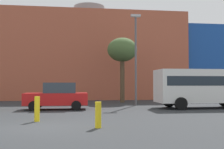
# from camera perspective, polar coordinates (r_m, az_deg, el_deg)

# --- Properties ---
(ground_plane) EXTENTS (200.00, 200.00, 0.00)m
(ground_plane) POSITION_cam_1_polar(r_m,az_deg,el_deg) (11.03, -15.01, -10.83)
(ground_plane) COLOR #2D3033
(building_backdrop) EXTENTS (38.49, 13.03, 11.85)m
(building_backdrop) POSITION_cam_1_polar(r_m,az_deg,el_deg) (35.00, -4.91, 2.91)
(building_backdrop) COLOR #B2563D
(building_backdrop) RESTS_ON ground_plane
(parked_car_2) EXTENTS (4.15, 2.04, 1.80)m
(parked_car_2) POSITION_cam_1_polar(r_m,az_deg,el_deg) (18.41, -11.57, -4.53)
(parked_car_2) COLOR red
(parked_car_2) RESTS_ON ground_plane
(white_bus) EXTENTS (6.80, 2.62, 2.72)m
(white_bus) POSITION_cam_1_polar(r_m,az_deg,el_deg) (20.16, 19.02, -2.19)
(white_bus) COLOR white
(white_bus) RESTS_ON ground_plane
(bare_tree_0) EXTENTS (2.81, 2.81, 6.08)m
(bare_tree_0) POSITION_cam_1_polar(r_m,az_deg,el_deg) (25.28, 2.20, 5.05)
(bare_tree_0) COLOR brown
(bare_tree_0) RESTS_ON ground_plane
(bollard_yellow_0) EXTENTS (0.24, 0.24, 1.14)m
(bollard_yellow_0) POSITION_cam_1_polar(r_m,az_deg,el_deg) (12.72, -15.68, -7.07)
(bollard_yellow_0) COLOR yellow
(bollard_yellow_0) RESTS_ON ground_plane
(bollard_yellow_1) EXTENTS (0.24, 0.24, 1.01)m
(bollard_yellow_1) POSITION_cam_1_polar(r_m,az_deg,el_deg) (10.46, -2.96, -8.59)
(bollard_yellow_1) COLOR yellow
(bollard_yellow_1) RESTS_ON ground_plane
(street_lamp) EXTENTS (0.80, 0.24, 7.39)m
(street_lamp) POSITION_cam_1_polar(r_m,az_deg,el_deg) (21.85, 5.08, 4.54)
(street_lamp) COLOR #59595E
(street_lamp) RESTS_ON ground_plane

